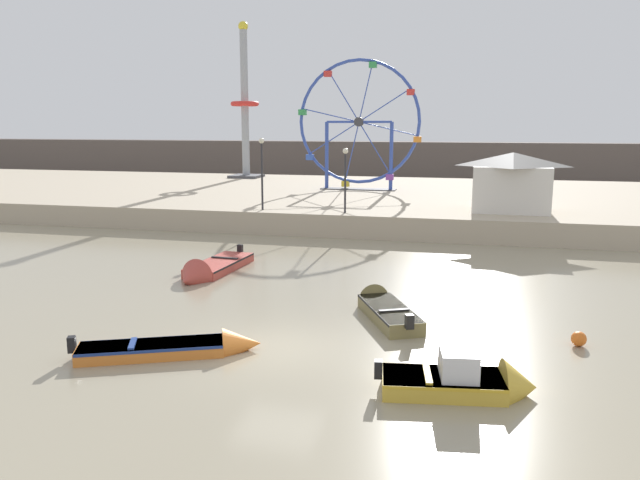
{
  "coord_description": "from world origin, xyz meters",
  "views": [
    {
      "loc": [
        5.26,
        -16.22,
        6.4
      ],
      "look_at": [
        -1.15,
        9.86,
        1.34
      ],
      "focal_mm": 34.88,
      "sensor_mm": 36.0,
      "label": 1
    }
  ],
  "objects_px": {
    "motorboat_olive_wood": "(382,307)",
    "motorboat_orange_hull": "(184,347)",
    "ferris_wheel_blue_frame": "(359,125)",
    "carnival_booth_white_ticket": "(512,181)",
    "drop_tower_steel_tower": "(245,111)",
    "motorboat_mustard_yellow": "(471,381)",
    "promenade_lamp_far": "(345,170)",
    "mooring_buoy_orange": "(579,339)",
    "motorboat_faded_red": "(208,270)",
    "promenade_lamp_near": "(262,164)"
  },
  "relations": [
    {
      "from": "ferris_wheel_blue_frame",
      "to": "carnival_booth_white_ticket",
      "type": "height_order",
      "value": "ferris_wheel_blue_frame"
    },
    {
      "from": "carnival_booth_white_ticket",
      "to": "drop_tower_steel_tower",
      "type": "bearing_deg",
      "value": 144.31
    },
    {
      "from": "promenade_lamp_far",
      "to": "motorboat_orange_hull",
      "type": "bearing_deg",
      "value": -91.8
    },
    {
      "from": "ferris_wheel_blue_frame",
      "to": "mooring_buoy_orange",
      "type": "xyz_separation_m",
      "value": [
        11.83,
        -28.96,
        -6.06
      ]
    },
    {
      "from": "motorboat_mustard_yellow",
      "to": "carnival_booth_white_ticket",
      "type": "xyz_separation_m",
      "value": [
        2.06,
        23.16,
        2.79
      ]
    },
    {
      "from": "drop_tower_steel_tower",
      "to": "carnival_booth_white_ticket",
      "type": "height_order",
      "value": "drop_tower_steel_tower"
    },
    {
      "from": "motorboat_olive_wood",
      "to": "promenade_lamp_near",
      "type": "height_order",
      "value": "promenade_lamp_near"
    },
    {
      "from": "ferris_wheel_blue_frame",
      "to": "mooring_buoy_orange",
      "type": "relative_size",
      "value": 22.46
    },
    {
      "from": "promenade_lamp_near",
      "to": "carnival_booth_white_ticket",
      "type": "bearing_deg",
      "value": 11.14
    },
    {
      "from": "motorboat_mustard_yellow",
      "to": "mooring_buoy_orange",
      "type": "distance_m",
      "value": 5.08
    },
    {
      "from": "motorboat_orange_hull",
      "to": "promenade_lamp_near",
      "type": "distance_m",
      "value": 20.46
    },
    {
      "from": "motorboat_olive_wood",
      "to": "motorboat_orange_hull",
      "type": "bearing_deg",
      "value": 110.28
    },
    {
      "from": "carnival_booth_white_ticket",
      "to": "ferris_wheel_blue_frame",
      "type": "bearing_deg",
      "value": 140.15
    },
    {
      "from": "motorboat_orange_hull",
      "to": "carnival_booth_white_ticket",
      "type": "xyz_separation_m",
      "value": [
        9.91,
        22.42,
        2.9
      ]
    },
    {
      "from": "mooring_buoy_orange",
      "to": "ferris_wheel_blue_frame",
      "type": "bearing_deg",
      "value": 112.22
    },
    {
      "from": "motorboat_mustard_yellow",
      "to": "motorboat_faded_red",
      "type": "relative_size",
      "value": 0.72
    },
    {
      "from": "carnival_booth_white_ticket",
      "to": "promenade_lamp_far",
      "type": "relative_size",
      "value": 1.32
    },
    {
      "from": "drop_tower_steel_tower",
      "to": "promenade_lamp_far",
      "type": "distance_m",
      "value": 25.51
    },
    {
      "from": "motorboat_olive_wood",
      "to": "mooring_buoy_orange",
      "type": "bearing_deg",
      "value": -131.86
    },
    {
      "from": "ferris_wheel_blue_frame",
      "to": "mooring_buoy_orange",
      "type": "height_order",
      "value": "ferris_wheel_blue_frame"
    },
    {
      "from": "motorboat_mustard_yellow",
      "to": "carnival_booth_white_ticket",
      "type": "height_order",
      "value": "carnival_booth_white_ticket"
    },
    {
      "from": "motorboat_faded_red",
      "to": "motorboat_olive_wood",
      "type": "relative_size",
      "value": 1.2
    },
    {
      "from": "ferris_wheel_blue_frame",
      "to": "carnival_booth_white_ticket",
      "type": "relative_size",
      "value": 2.03
    },
    {
      "from": "motorboat_mustard_yellow",
      "to": "motorboat_orange_hull",
      "type": "distance_m",
      "value": 7.89
    },
    {
      "from": "motorboat_faded_red",
      "to": "motorboat_olive_wood",
      "type": "height_order",
      "value": "motorboat_faded_red"
    },
    {
      "from": "promenade_lamp_far",
      "to": "mooring_buoy_orange",
      "type": "height_order",
      "value": "promenade_lamp_far"
    },
    {
      "from": "motorboat_faded_red",
      "to": "ferris_wheel_blue_frame",
      "type": "xyz_separation_m",
      "value": [
        2.22,
        23.57,
        6.07
      ]
    },
    {
      "from": "carnival_booth_white_ticket",
      "to": "motorboat_olive_wood",
      "type": "bearing_deg",
      "value": -103.69
    },
    {
      "from": "drop_tower_steel_tower",
      "to": "mooring_buoy_orange",
      "type": "xyz_separation_m",
      "value": [
        24.17,
        -37.3,
        -7.27
      ]
    },
    {
      "from": "motorboat_olive_wood",
      "to": "ferris_wheel_blue_frame",
      "type": "bearing_deg",
      "value": -13.71
    },
    {
      "from": "mooring_buoy_orange",
      "to": "motorboat_faded_red",
      "type": "bearing_deg",
      "value": 159.0
    },
    {
      "from": "motorboat_mustard_yellow",
      "to": "drop_tower_steel_tower",
      "type": "relative_size",
      "value": 0.28
    },
    {
      "from": "motorboat_mustard_yellow",
      "to": "promenade_lamp_far",
      "type": "bearing_deg",
      "value": 101.12
    },
    {
      "from": "motorboat_orange_hull",
      "to": "drop_tower_steel_tower",
      "type": "distance_m",
      "value": 43.36
    },
    {
      "from": "drop_tower_steel_tower",
      "to": "motorboat_olive_wood",
      "type": "bearing_deg",
      "value": -62.95
    },
    {
      "from": "drop_tower_steel_tower",
      "to": "promenade_lamp_near",
      "type": "bearing_deg",
      "value": -67.13
    },
    {
      "from": "ferris_wheel_blue_frame",
      "to": "mooring_buoy_orange",
      "type": "bearing_deg",
      "value": -67.78
    },
    {
      "from": "motorboat_mustard_yellow",
      "to": "ferris_wheel_blue_frame",
      "type": "xyz_separation_m",
      "value": [
        -8.79,
        33.03,
        5.97
      ]
    },
    {
      "from": "motorboat_olive_wood",
      "to": "carnival_booth_white_ticket",
      "type": "distance_m",
      "value": 18.29
    },
    {
      "from": "motorboat_olive_wood",
      "to": "promenade_lamp_near",
      "type": "xyz_separation_m",
      "value": [
        -9.29,
        14.54,
        3.81
      ]
    },
    {
      "from": "carnival_booth_white_ticket",
      "to": "promenade_lamp_far",
      "type": "height_order",
      "value": "promenade_lamp_far"
    },
    {
      "from": "drop_tower_steel_tower",
      "to": "ferris_wheel_blue_frame",
      "type": "bearing_deg",
      "value": -34.05
    },
    {
      "from": "motorboat_faded_red",
      "to": "promenade_lamp_far",
      "type": "height_order",
      "value": "promenade_lamp_far"
    },
    {
      "from": "motorboat_mustard_yellow",
      "to": "promenade_lamp_far",
      "type": "distance_m",
      "value": 21.82
    },
    {
      "from": "ferris_wheel_blue_frame",
      "to": "promenade_lamp_near",
      "type": "xyz_separation_m",
      "value": [
        -3.47,
        -12.69,
        -2.22
      ]
    },
    {
      "from": "motorboat_mustard_yellow",
      "to": "promenade_lamp_far",
      "type": "xyz_separation_m",
      "value": [
        -7.24,
        20.29,
        3.44
      ]
    },
    {
      "from": "motorboat_orange_hull",
      "to": "carnival_booth_white_ticket",
      "type": "distance_m",
      "value": 24.68
    },
    {
      "from": "motorboat_mustard_yellow",
      "to": "mooring_buoy_orange",
      "type": "xyz_separation_m",
      "value": [
        3.04,
        4.07,
        -0.09
      ]
    },
    {
      "from": "ferris_wheel_blue_frame",
      "to": "drop_tower_steel_tower",
      "type": "distance_m",
      "value": 14.94
    },
    {
      "from": "motorboat_faded_red",
      "to": "ferris_wheel_blue_frame",
      "type": "bearing_deg",
      "value": 178.47
    }
  ]
}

